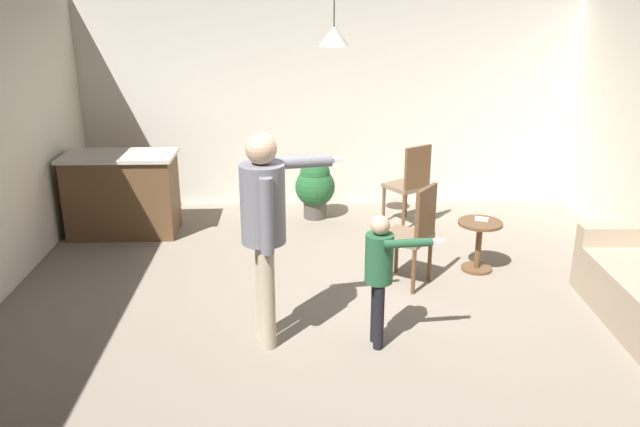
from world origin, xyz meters
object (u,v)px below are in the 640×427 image
(side_table_by_couch, at_px, (479,240))
(dining_chair_near_wall, at_px, (410,182))
(kitchen_counter, at_px, (123,194))
(spare_remote_on_table, at_px, (482,219))
(dining_chair_by_counter, at_px, (413,231))
(person_adult, at_px, (265,217))
(potted_plant_corner, at_px, (315,185))
(person_child, at_px, (380,266))

(side_table_by_couch, height_order, dining_chair_near_wall, dining_chair_near_wall)
(kitchen_counter, relative_size, spare_remote_on_table, 9.69)
(side_table_by_couch, bearing_deg, dining_chair_near_wall, 109.54)
(dining_chair_by_counter, xyz_separation_m, spare_remote_on_table, (0.75, 0.35, -0.01))
(side_table_by_couch, relative_size, spare_remote_on_table, 4.00)
(kitchen_counter, bearing_deg, person_adult, -55.23)
(spare_remote_on_table, bearing_deg, dining_chair_by_counter, -155.16)
(potted_plant_corner, xyz_separation_m, spare_remote_on_table, (1.61, -1.65, 0.12))
(dining_chair_by_counter, bearing_deg, person_adult, 162.85)
(dining_chair_by_counter, distance_m, dining_chair_near_wall, 1.67)
(kitchen_counter, distance_m, dining_chair_by_counter, 3.45)
(potted_plant_corner, distance_m, spare_remote_on_table, 2.31)
(person_child, xyz_separation_m, dining_chair_by_counter, (0.46, 1.11, -0.13))
(side_table_by_couch, xyz_separation_m, person_adult, (-2.06, -1.34, 0.74))
(dining_chair_by_counter, bearing_deg, person_child, -166.99)
(dining_chair_near_wall, height_order, potted_plant_corner, dining_chair_near_wall)
(dining_chair_near_wall, relative_size, potted_plant_corner, 1.32)
(person_child, bearing_deg, dining_chair_by_counter, 151.96)
(kitchen_counter, bearing_deg, side_table_by_couch, -17.42)
(dining_chair_near_wall, bearing_deg, side_table_by_couch, -103.28)
(kitchen_counter, bearing_deg, person_child, -44.83)
(dining_chair_by_counter, distance_m, potted_plant_corner, 2.18)
(dining_chair_by_counter, height_order, potted_plant_corner, dining_chair_by_counter)
(person_child, height_order, spare_remote_on_table, person_child)
(side_table_by_couch, bearing_deg, spare_remote_on_table, 57.50)
(kitchen_counter, xyz_separation_m, person_adult, (1.76, -2.54, 0.58))
(side_table_by_couch, height_order, spare_remote_on_table, spare_remote_on_table)
(side_table_by_couch, distance_m, person_child, 1.89)
(kitchen_counter, distance_m, person_adult, 3.14)
(kitchen_counter, xyz_separation_m, person_child, (2.64, -2.62, 0.20))
(person_adult, relative_size, spare_remote_on_table, 13.17)
(dining_chair_by_counter, xyz_separation_m, potted_plant_corner, (-0.87, 1.99, -0.13))
(kitchen_counter, xyz_separation_m, spare_remote_on_table, (3.84, -1.17, 0.06))
(dining_chair_near_wall, bearing_deg, person_adult, -153.52)
(potted_plant_corner, bearing_deg, dining_chair_by_counter, -66.50)
(person_adult, xyz_separation_m, dining_chair_by_counter, (1.34, 1.02, -0.52))
(dining_chair_near_wall, xyz_separation_m, spare_remote_on_table, (0.49, -1.31, -0.01))
(kitchen_counter, relative_size, potted_plant_corner, 1.67)
(dining_chair_by_counter, bearing_deg, dining_chair_near_wall, 26.78)
(person_child, relative_size, spare_remote_on_table, 8.42)
(kitchen_counter, relative_size, side_table_by_couch, 2.42)
(potted_plant_corner, relative_size, spare_remote_on_table, 5.81)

